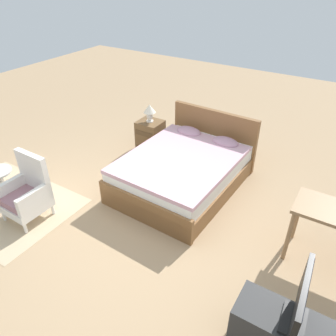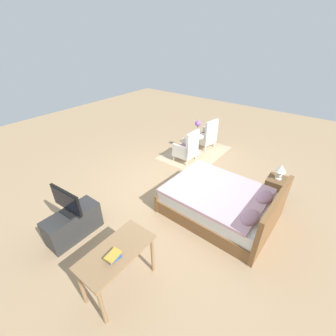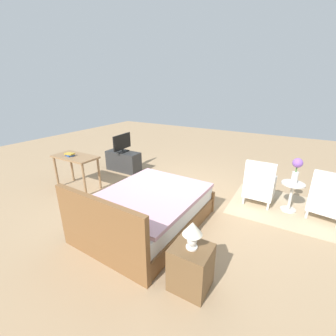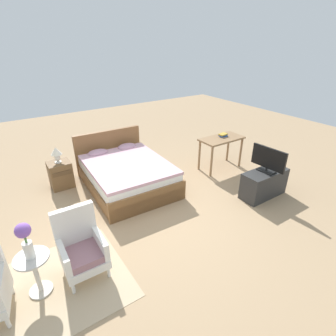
{
  "view_description": "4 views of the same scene",
  "coord_description": "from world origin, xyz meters",
  "px_view_note": "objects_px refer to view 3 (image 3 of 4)",
  "views": [
    {
      "loc": [
        2.05,
        -2.66,
        3.1
      ],
      "look_at": [
        0.18,
        0.34,
        0.82
      ],
      "focal_mm": 35.0,
      "sensor_mm": 36.0,
      "label": 1
    },
    {
      "loc": [
        3.37,
        2.36,
        3.23
      ],
      "look_at": [
        0.2,
        -0.05,
        0.78
      ],
      "focal_mm": 24.0,
      "sensor_mm": 36.0,
      "label": 2
    },
    {
      "loc": [
        -1.95,
        3.72,
        2.25
      ],
      "look_at": [
        0.05,
        0.29,
        0.78
      ],
      "focal_mm": 24.0,
      "sensor_mm": 36.0,
      "label": 3
    },
    {
      "loc": [
        -1.97,
        -3.43,
        2.84
      ],
      "look_at": [
        0.37,
        0.08,
        0.74
      ],
      "focal_mm": 28.0,
      "sensor_mm": 36.0,
      "label": 4
    }
  ],
  "objects_px": {
    "vanity_desk": "(76,161)",
    "book_stack": "(70,155)",
    "flower_vase": "(297,168)",
    "bed": "(146,211)",
    "armchair_by_window_right": "(259,186)",
    "table_lamp": "(192,231)",
    "armchair_by_window_left": "(327,200)",
    "nightstand": "(191,267)",
    "tv_stand": "(124,161)",
    "side_table": "(291,193)",
    "tv_flatscreen": "(122,143)"
  },
  "relations": [
    {
      "from": "table_lamp",
      "to": "armchair_by_window_left",
      "type": "bearing_deg",
      "value": -120.05
    },
    {
      "from": "side_table",
      "to": "tv_flatscreen",
      "type": "bearing_deg",
      "value": -1.05
    },
    {
      "from": "armchair_by_window_left",
      "to": "bed",
      "type": "bearing_deg",
      "value": 34.34
    },
    {
      "from": "table_lamp",
      "to": "vanity_desk",
      "type": "height_order",
      "value": "table_lamp"
    },
    {
      "from": "bed",
      "to": "flower_vase",
      "type": "bearing_deg",
      "value": -138.62
    },
    {
      "from": "bed",
      "to": "armchair_by_window_right",
      "type": "distance_m",
      "value": 2.3
    },
    {
      "from": "armchair_by_window_right",
      "to": "tv_stand",
      "type": "xyz_separation_m",
      "value": [
        3.57,
        -0.1,
        -0.11
      ]
    },
    {
      "from": "armchair_by_window_left",
      "to": "tv_flatscreen",
      "type": "distance_m",
      "value": 4.71
    },
    {
      "from": "bed",
      "to": "tv_stand",
      "type": "distance_m",
      "value": 2.81
    },
    {
      "from": "armchair_by_window_left",
      "to": "nightstand",
      "type": "distance_m",
      "value": 2.88
    },
    {
      "from": "nightstand",
      "to": "table_lamp",
      "type": "relative_size",
      "value": 1.7
    },
    {
      "from": "armchair_by_window_right",
      "to": "bed",
      "type": "bearing_deg",
      "value": 50.29
    },
    {
      "from": "flower_vase",
      "to": "vanity_desk",
      "type": "xyz_separation_m",
      "value": [
        4.29,
        1.32,
        -0.21
      ]
    },
    {
      "from": "vanity_desk",
      "to": "book_stack",
      "type": "xyz_separation_m",
      "value": [
        0.09,
        0.06,
        0.15
      ]
    },
    {
      "from": "table_lamp",
      "to": "tv_flatscreen",
      "type": "distance_m",
      "value": 4.16
    },
    {
      "from": "armchair_by_window_right",
      "to": "book_stack",
      "type": "relative_size",
      "value": 4.29
    },
    {
      "from": "nightstand",
      "to": "vanity_desk",
      "type": "distance_m",
      "value": 3.62
    },
    {
      "from": "armchair_by_window_right",
      "to": "book_stack",
      "type": "distance_m",
      "value": 4.07
    },
    {
      "from": "side_table",
      "to": "vanity_desk",
      "type": "height_order",
      "value": "vanity_desk"
    },
    {
      "from": "nightstand",
      "to": "tv_stand",
      "type": "xyz_separation_m",
      "value": [
        3.24,
        -2.59,
        -0.01
      ]
    },
    {
      "from": "tv_stand",
      "to": "vanity_desk",
      "type": "height_order",
      "value": "vanity_desk"
    },
    {
      "from": "bed",
      "to": "vanity_desk",
      "type": "height_order",
      "value": "bed"
    },
    {
      "from": "book_stack",
      "to": "vanity_desk",
      "type": "bearing_deg",
      "value": -147.03
    },
    {
      "from": "nightstand",
      "to": "book_stack",
      "type": "xyz_separation_m",
      "value": [
        3.49,
        -1.14,
        0.52
      ]
    },
    {
      "from": "tv_flatscreen",
      "to": "book_stack",
      "type": "distance_m",
      "value": 1.48
    },
    {
      "from": "side_table",
      "to": "vanity_desk",
      "type": "xyz_separation_m",
      "value": [
        4.29,
        1.32,
        0.3
      ]
    },
    {
      "from": "flower_vase",
      "to": "book_stack",
      "type": "xyz_separation_m",
      "value": [
        4.38,
        1.38,
        -0.05
      ]
    },
    {
      "from": "nightstand",
      "to": "tv_flatscreen",
      "type": "xyz_separation_m",
      "value": [
        3.25,
        -2.59,
        0.51
      ]
    },
    {
      "from": "armchair_by_window_right",
      "to": "table_lamp",
      "type": "bearing_deg",
      "value": 82.66
    },
    {
      "from": "bed",
      "to": "book_stack",
      "type": "bearing_deg",
      "value": -10.06
    },
    {
      "from": "side_table",
      "to": "flower_vase",
      "type": "relative_size",
      "value": 1.19
    },
    {
      "from": "nightstand",
      "to": "vanity_desk",
      "type": "height_order",
      "value": "vanity_desk"
    },
    {
      "from": "bed",
      "to": "armchair_by_window_right",
      "type": "relative_size",
      "value": 2.32
    },
    {
      "from": "bed",
      "to": "book_stack",
      "type": "distance_m",
      "value": 2.43
    },
    {
      "from": "flower_vase",
      "to": "table_lamp",
      "type": "height_order",
      "value": "flower_vase"
    },
    {
      "from": "armchair_by_window_left",
      "to": "armchair_by_window_right",
      "type": "bearing_deg",
      "value": 0.05
    },
    {
      "from": "side_table",
      "to": "nightstand",
      "type": "xyz_separation_m",
      "value": [
        0.89,
        2.52,
        -0.08
      ]
    },
    {
      "from": "armchair_by_window_right",
      "to": "tv_stand",
      "type": "bearing_deg",
      "value": -1.62
    },
    {
      "from": "bed",
      "to": "book_stack",
      "type": "height_order",
      "value": "bed"
    },
    {
      "from": "tv_flatscreen",
      "to": "side_table",
      "type": "bearing_deg",
      "value": 178.95
    },
    {
      "from": "tv_stand",
      "to": "side_table",
      "type": "bearing_deg",
      "value": 178.94
    },
    {
      "from": "vanity_desk",
      "to": "armchair_by_window_right",
      "type": "bearing_deg",
      "value": -160.82
    },
    {
      "from": "flower_vase",
      "to": "table_lamp",
      "type": "bearing_deg",
      "value": 70.58
    },
    {
      "from": "table_lamp",
      "to": "vanity_desk",
      "type": "bearing_deg",
      "value": -19.44
    },
    {
      "from": "side_table",
      "to": "armchair_by_window_left",
      "type": "bearing_deg",
      "value": 177.57
    },
    {
      "from": "bed",
      "to": "armchair_by_window_right",
      "type": "xyz_separation_m",
      "value": [
        -1.47,
        -1.77,
        0.08
      ]
    },
    {
      "from": "table_lamp",
      "to": "book_stack",
      "type": "height_order",
      "value": "table_lamp"
    },
    {
      "from": "tv_stand",
      "to": "table_lamp",
      "type": "bearing_deg",
      "value": 141.34
    },
    {
      "from": "side_table",
      "to": "vanity_desk",
      "type": "distance_m",
      "value": 4.5
    },
    {
      "from": "book_stack",
      "to": "bed",
      "type": "bearing_deg",
      "value": 169.94
    }
  ]
}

